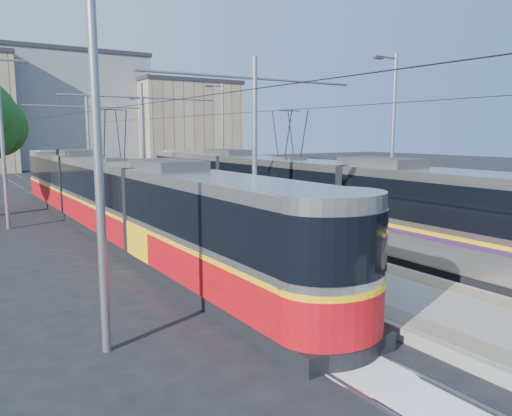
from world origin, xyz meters
TOP-DOWN VIEW (x-y plane):
  - ground at (0.00, 0.00)m, footprint 160.00×160.00m
  - platform at (0.00, 17.00)m, footprint 4.00×50.00m
  - tactile_strip_left at (-1.45, 17.00)m, footprint 0.70×50.00m
  - tactile_strip_right at (1.45, 17.00)m, footprint 0.70×50.00m
  - rails at (0.00, 17.00)m, footprint 8.71×70.00m
  - track_arrow at (-3.60, -3.00)m, footprint 1.20×5.00m
  - tram_left at (-3.60, 14.01)m, footprint 2.43×30.97m
  - tram_right at (3.60, 10.64)m, footprint 2.43×28.35m
  - catenary at (0.00, 14.15)m, footprint 9.20×70.00m
  - street_lamps at (-0.00, 21.00)m, footprint 15.18×38.22m
  - shelter at (1.14, 12.61)m, footprint 0.89×1.20m
  - building_centre at (6.00, 64.00)m, footprint 18.36×14.28m
  - building_right at (20.00, 58.00)m, footprint 14.28×10.20m

SIDE VIEW (x-z plane):
  - ground at x=0.00m, z-range 0.00..0.00m
  - track_arrow at x=-3.60m, z-range 0.00..0.01m
  - rails at x=0.00m, z-range 0.00..0.03m
  - platform at x=0.00m, z-range 0.00..0.30m
  - tactile_strip_left at x=-1.45m, z-range 0.30..0.31m
  - tactile_strip_right at x=1.45m, z-range 0.30..0.31m
  - shelter at x=1.14m, z-range 0.36..2.73m
  - tram_left at x=-3.60m, z-range -1.04..4.46m
  - tram_right at x=3.60m, z-range -0.89..4.61m
  - street_lamps at x=0.00m, z-range 0.18..8.18m
  - catenary at x=0.00m, z-range 1.02..8.02m
  - building_right at x=20.00m, z-range 0.01..11.74m
  - building_centre at x=6.00m, z-range 0.01..14.97m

